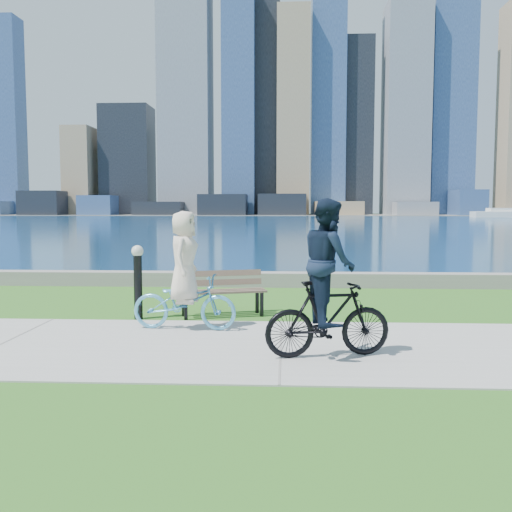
{
  "coord_description": "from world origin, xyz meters",
  "views": [
    {
      "loc": [
        0.06,
        -7.89,
        1.98
      ],
      "look_at": [
        -0.46,
        2.27,
        1.1
      ],
      "focal_mm": 40.0,
      "sensor_mm": 36.0,
      "label": 1
    }
  ],
  "objects": [
    {
      "name": "concrete_path",
      "position": [
        0.0,
        0.0,
        0.01
      ],
      "size": [
        80.0,
        3.5,
        0.02
      ],
      "primitive_type": "cube",
      "color": "gray",
      "rests_on": "ground"
    },
    {
      "name": "bay_water",
      "position": [
        0.0,
        72.0,
        0.0
      ],
      "size": [
        320.0,
        131.0,
        0.01
      ],
      "primitive_type": "cube",
      "color": "navy",
      "rests_on": "ground"
    },
    {
      "name": "bollard_lamp",
      "position": [
        -2.53,
        1.95,
        0.75
      ],
      "size": [
        0.21,
        0.21,
        1.31
      ],
      "color": "black",
      "rests_on": "ground"
    },
    {
      "name": "far_shore",
      "position": [
        0.0,
        130.0,
        0.06
      ],
      "size": [
        320.0,
        30.0,
        0.12
      ],
      "primitive_type": "cube",
      "color": "slate",
      "rests_on": "ground"
    },
    {
      "name": "ferry_far",
      "position": [
        40.97,
        99.34,
        0.72
      ],
      "size": [
        12.84,
        3.67,
        1.74
      ],
      "color": "silver",
      "rests_on": "ground"
    },
    {
      "name": "park_bench",
      "position": [
        -1.09,
        2.34,
        0.5
      ],
      "size": [
        1.66,
        0.96,
        0.81
      ],
      "rotation": [
        0.0,
        0.0,
        0.29
      ],
      "color": "black",
      "rests_on": "ground"
    },
    {
      "name": "ground",
      "position": [
        0.0,
        0.0,
        0.0
      ],
      "size": [
        320.0,
        320.0,
        0.0
      ],
      "primitive_type": "plane",
      "color": "#245717",
      "rests_on": "ground"
    },
    {
      "name": "cyclist_woman",
      "position": [
        -1.55,
        1.06,
        0.72
      ],
      "size": [
        0.73,
        1.72,
        1.9
      ],
      "rotation": [
        0.0,
        0.0,
        1.48
      ],
      "color": "#5BB2DE",
      "rests_on": "ground"
    },
    {
      "name": "cyclist_man",
      "position": [
        0.62,
        -0.52,
        0.89
      ],
      "size": [
        0.82,
        1.73,
        2.07
      ],
      "rotation": [
        0.0,
        0.0,
        1.78
      ],
      "color": "black",
      "rests_on": "ground"
    },
    {
      "name": "city_skyline",
      "position": [
        2.53,
        129.51,
        23.2
      ],
      "size": [
        176.12,
        21.84,
        76.0
      ],
      "color": "slate",
      "rests_on": "ground"
    },
    {
      "name": "seawall",
      "position": [
        0.0,
        6.2,
        0.17
      ],
      "size": [
        90.0,
        0.5,
        0.35
      ],
      "primitive_type": "cube",
      "color": "slate",
      "rests_on": "ground"
    }
  ]
}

